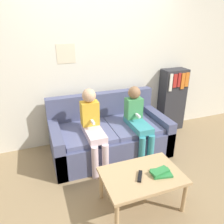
{
  "coord_description": "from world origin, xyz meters",
  "views": [
    {
      "loc": [
        -0.97,
        -2.19,
        1.94
      ],
      "look_at": [
        0.0,
        0.43,
        0.73
      ],
      "focal_mm": 35.0,
      "sensor_mm": 36.0,
      "label": 1
    }
  ],
  "objects": [
    {
      "name": "book_stack",
      "position": [
        0.16,
        -0.62,
        0.43
      ],
      "size": [
        0.24,
        0.19,
        0.05
      ],
      "color": "#2D8442",
      "rests_on": "coffee_table"
    },
    {
      "name": "ground_plane",
      "position": [
        0.0,
        0.0,
        0.0
      ],
      "size": [
        10.0,
        10.0,
        0.0
      ],
      "primitive_type": "plane",
      "color": "#937A56"
    },
    {
      "name": "wall_back",
      "position": [
        -0.0,
        1.12,
        1.3
      ],
      "size": [
        8.0,
        0.06,
        2.6
      ],
      "color": "silver",
      "rests_on": "ground_plane"
    },
    {
      "name": "bookshelf",
      "position": [
        1.35,
        0.94,
        0.57
      ],
      "size": [
        0.44,
        0.27,
        1.12
      ],
      "color": "#2D2D33",
      "rests_on": "ground_plane"
    },
    {
      "name": "person_right",
      "position": [
        0.37,
        0.36,
        0.59
      ],
      "size": [
        0.24,
        0.61,
        1.04
      ],
      "color": "teal",
      "rests_on": "ground_plane"
    },
    {
      "name": "tv_remote",
      "position": [
        -0.07,
        -0.59,
        0.42
      ],
      "size": [
        0.12,
        0.17,
        0.02
      ],
      "rotation": [
        0.0,
        0.0,
        -0.55
      ],
      "color": "black",
      "rests_on": "coffee_table"
    },
    {
      "name": "coffee_table",
      "position": [
        -0.02,
        -0.56,
        0.36
      ],
      "size": [
        0.85,
        0.57,
        0.41
      ],
      "color": "tan",
      "rests_on": "ground_plane"
    },
    {
      "name": "couch",
      "position": [
        0.0,
        0.58,
        0.28
      ],
      "size": [
        1.72,
        0.91,
        0.86
      ],
      "color": "#4C5175",
      "rests_on": "ground_plane"
    },
    {
      "name": "person_left",
      "position": [
        -0.3,
        0.37,
        0.61
      ],
      "size": [
        0.24,
        0.61,
        1.08
      ],
      "color": "silver",
      "rests_on": "ground_plane"
    }
  ]
}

